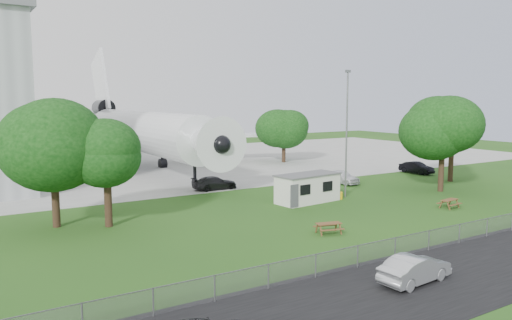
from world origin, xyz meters
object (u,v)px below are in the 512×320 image
picnic_west (328,233)px  site_cabin (308,188)px  car_centre_sedan (415,269)px  airliner (140,130)px  picnic_east (449,208)px

picnic_west → site_cabin: bearing=74.5°
site_cabin → car_centre_sedan: site_cabin is taller
airliner → car_centre_sedan: bearing=-92.5°
site_cabin → car_centre_sedan: size_ratio=1.56×
picnic_west → car_centre_sedan: 9.97m
airliner → car_centre_sedan: 48.90m
picnic_west → car_centre_sedan: size_ratio=0.41×
airliner → site_cabin: 30.41m
site_cabin → picnic_west: bearing=-119.9°
car_centre_sedan → picnic_east: bearing=-62.8°
airliner → picnic_east: 41.17m
site_cabin → car_centre_sedan: bearing=-112.2°
picnic_west → picnic_east: (14.27, 0.82, 0.00)m
site_cabin → picnic_west: (-5.38, -9.36, -1.31)m
airliner → site_cabin: (5.64, -29.62, -3.96)m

